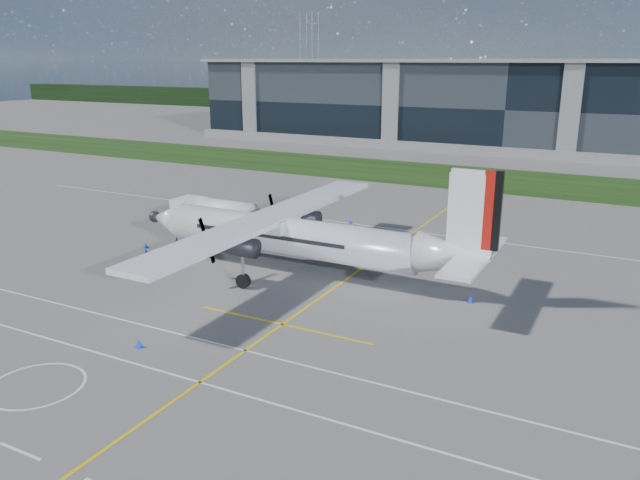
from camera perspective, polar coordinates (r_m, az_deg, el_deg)
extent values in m
plane|color=#585553|center=(80.38, 11.79, 4.72)|extent=(400.00, 400.00, 0.00)
cube|color=black|center=(87.98, 13.26, 5.62)|extent=(400.00, 18.00, 0.04)
cube|color=black|center=(118.15, 17.56, 11.57)|extent=(120.00, 20.00, 15.00)
cube|color=black|center=(177.67, 21.09, 11.11)|extent=(400.00, 6.00, 6.00)
cube|color=yellow|center=(51.83, 5.67, -1.32)|extent=(0.20, 70.00, 0.01)
cube|color=white|center=(34.28, -14.94, -11.34)|extent=(90.00, 0.15, 0.01)
imported|color=#F25907|center=(51.73, -10.21, -0.43)|extent=(0.72, 0.89, 1.92)
cone|color=#0D34ED|center=(53.56, -15.62, -1.00)|extent=(0.36, 0.36, 0.50)
cone|color=#0D34ED|center=(36.77, -16.21, -9.06)|extent=(0.36, 0.36, 0.50)
cone|color=#0D34ED|center=(56.47, -12.99, 0.07)|extent=(0.36, 0.36, 0.50)
cone|color=#0D34ED|center=(55.37, -15.65, -0.44)|extent=(0.36, 0.36, 0.50)
cone|color=#0D34ED|center=(42.68, 13.60, -5.27)|extent=(0.36, 0.36, 0.50)
cone|color=#0D34ED|center=(61.26, 2.81, 1.73)|extent=(0.36, 0.36, 0.50)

